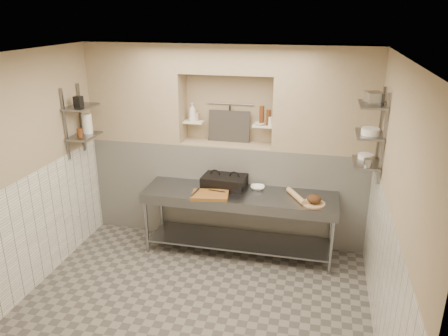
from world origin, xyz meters
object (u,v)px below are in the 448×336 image
(bowl_alcove, at_px, (260,124))
(jug_left, at_px, (87,124))
(prep_table, at_px, (239,211))
(bread_loaf, at_px, (314,199))
(rolling_pin, at_px, (296,196))
(cutting_board, at_px, (210,195))
(mixing_bowl, at_px, (258,188))
(bottle_soap, at_px, (192,112))
(panini_press, at_px, (225,181))

(bowl_alcove, relative_size, jug_left, 0.53)
(prep_table, distance_m, bread_loaf, 1.05)
(prep_table, bearing_deg, rolling_pin, 0.49)
(rolling_pin, xyz_separation_m, jug_left, (-2.88, -0.03, 0.81))
(cutting_board, bearing_deg, prep_table, 28.29)
(cutting_board, height_order, jug_left, jug_left)
(mixing_bowl, xyz_separation_m, bowl_alcove, (-0.04, 0.35, 0.81))
(bowl_alcove, distance_m, jug_left, 2.37)
(jug_left, bearing_deg, bowl_alcove, 13.96)
(bowl_alcove, bearing_deg, mixing_bowl, -82.66)
(bottle_soap, bearing_deg, cutting_board, -59.56)
(cutting_board, relative_size, bread_loaf, 2.64)
(bottle_soap, bearing_deg, jug_left, -155.88)
(prep_table, xyz_separation_m, jug_left, (-2.13, -0.02, 1.10))
(panini_press, xyz_separation_m, rolling_pin, (1.00, -0.20, -0.04))
(bread_loaf, distance_m, bottle_soap, 2.11)
(bread_loaf, bearing_deg, jug_left, 178.09)
(bottle_soap, height_order, jug_left, bottle_soap)
(panini_press, bearing_deg, jug_left, -169.08)
(rolling_pin, relative_size, bottle_soap, 1.77)
(bread_loaf, height_order, bowl_alcove, bowl_alcove)
(cutting_board, bearing_deg, bread_loaf, 2.73)
(panini_press, distance_m, bottle_soap, 1.09)
(bottle_soap, relative_size, jug_left, 0.98)
(mixing_bowl, height_order, bottle_soap, bottle_soap)
(cutting_board, bearing_deg, bowl_alcove, 54.58)
(bread_loaf, height_order, jug_left, jug_left)
(prep_table, xyz_separation_m, panini_press, (-0.24, 0.21, 0.34))
(mixing_bowl, relative_size, bread_loaf, 1.05)
(bowl_alcove, bearing_deg, bottle_soap, 178.69)
(cutting_board, relative_size, mixing_bowl, 2.50)
(panini_press, relative_size, bread_loaf, 3.40)
(bottle_soap, distance_m, bowl_alcove, 0.98)
(cutting_board, xyz_separation_m, bread_loaf, (1.34, 0.06, 0.05))
(bread_loaf, bearing_deg, prep_table, 172.72)
(rolling_pin, xyz_separation_m, bowl_alcove, (-0.58, 0.54, 0.80))
(rolling_pin, bearing_deg, cutting_board, -169.93)
(prep_table, height_order, rolling_pin, rolling_pin)
(panini_press, bearing_deg, bottle_soap, 150.66)
(mixing_bowl, distance_m, bread_loaf, 0.83)
(cutting_board, height_order, bowl_alcove, bowl_alcove)
(panini_press, bearing_deg, rolling_pin, -7.26)
(prep_table, relative_size, bread_loaf, 14.39)
(cutting_board, height_order, mixing_bowl, mixing_bowl)
(bread_loaf, xyz_separation_m, bottle_soap, (-1.78, 0.70, 0.87))
(jug_left, bearing_deg, bottle_soap, 24.12)
(rolling_pin, xyz_separation_m, bread_loaf, (0.23, -0.13, 0.04))
(mixing_bowl, height_order, rolling_pin, rolling_pin)
(panini_press, height_order, bowl_alcove, bowl_alcove)
(bottle_soap, distance_m, jug_left, 1.46)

